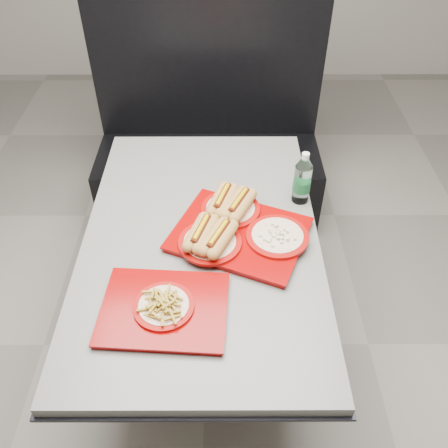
{
  "coord_description": "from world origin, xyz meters",
  "views": [
    {
      "loc": [
        0.08,
        -1.31,
        2.02
      ],
      "look_at": [
        0.09,
        -0.03,
        0.83
      ],
      "focal_mm": 38.0,
      "sensor_mm": 36.0,
      "label": 1
    }
  ],
  "objects_px": {
    "booth_bench": "(209,151)",
    "tray_far": "(164,307)",
    "diner_table": "(202,264)",
    "water_bottle": "(302,181)",
    "tray_near": "(235,228)"
  },
  "relations": [
    {
      "from": "tray_far",
      "to": "water_bottle",
      "type": "distance_m",
      "value": 0.77
    },
    {
      "from": "tray_near",
      "to": "diner_table",
      "type": "bearing_deg",
      "value": 179.2
    },
    {
      "from": "diner_table",
      "to": "tray_far",
      "type": "height_order",
      "value": "tray_far"
    },
    {
      "from": "diner_table",
      "to": "water_bottle",
      "type": "distance_m",
      "value": 0.53
    },
    {
      "from": "tray_near",
      "to": "tray_far",
      "type": "relative_size",
      "value": 1.37
    },
    {
      "from": "tray_near",
      "to": "water_bottle",
      "type": "bearing_deg",
      "value": 37.74
    },
    {
      "from": "diner_table",
      "to": "booth_bench",
      "type": "distance_m",
      "value": 1.11
    },
    {
      "from": "booth_bench",
      "to": "tray_near",
      "type": "distance_m",
      "value": 1.17
    },
    {
      "from": "tray_near",
      "to": "booth_bench",
      "type": "bearing_deg",
      "value": 96.77
    },
    {
      "from": "diner_table",
      "to": "water_bottle",
      "type": "xyz_separation_m",
      "value": [
        0.4,
        0.21,
        0.27
      ]
    },
    {
      "from": "booth_bench",
      "to": "tray_far",
      "type": "relative_size",
      "value": 3.13
    },
    {
      "from": "booth_bench",
      "to": "diner_table",
      "type": "bearing_deg",
      "value": -90.0
    },
    {
      "from": "tray_near",
      "to": "tray_far",
      "type": "distance_m",
      "value": 0.43
    },
    {
      "from": "tray_far",
      "to": "booth_bench",
      "type": "bearing_deg",
      "value": 85.75
    },
    {
      "from": "tray_near",
      "to": "water_bottle",
      "type": "distance_m",
      "value": 0.35
    }
  ]
}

